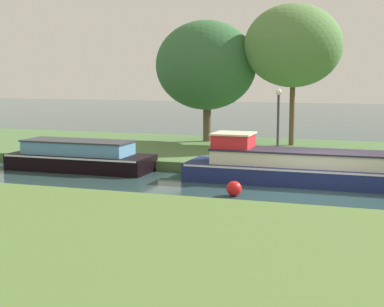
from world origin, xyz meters
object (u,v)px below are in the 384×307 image
willow_tree_left (205,65)px  channel_buoy (234,189)px  black_barge (80,157)px  lamp_post (278,116)px  navy_narrowboat (317,168)px  willow_tree_centre (293,46)px

willow_tree_left → channel_buoy: size_ratio=12.61×
willow_tree_left → channel_buoy: bearing=-68.1°
black_barge → lamp_post: 8.26m
navy_narrowboat → willow_tree_left: bearing=130.1°
black_barge → willow_tree_left: bearing=69.6°
navy_narrowboat → willow_tree_left: willow_tree_left is taller
navy_narrowboat → lamp_post: (-1.80, 2.11, 1.66)m
black_barge → lamp_post: size_ratio=2.05×
black_barge → navy_narrowboat: navy_narrowboat is taller
navy_narrowboat → lamp_post: lamp_post is taller
willow_tree_left → navy_narrowboat: bearing=-49.9°
navy_narrowboat → willow_tree_centre: bearing=105.5°
black_barge → willow_tree_left: size_ratio=0.96×
willow_tree_centre → channel_buoy: bearing=-90.7°
willow_tree_centre → channel_buoy: 11.83m
lamp_post → willow_tree_centre: bearing=93.6°
lamp_post → channel_buoy: 5.48m
navy_narrowboat → lamp_post: 3.24m
navy_narrowboat → willow_tree_left: (-6.65, 7.91, 3.77)m
black_barge → lamp_post: bearing=15.2°
willow_tree_centre → channel_buoy: size_ratio=13.91×
lamp_post → channel_buoy: lamp_post is taller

